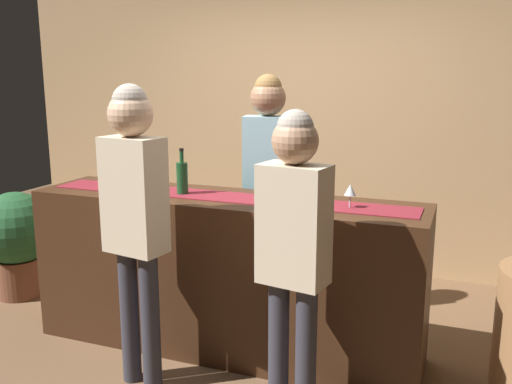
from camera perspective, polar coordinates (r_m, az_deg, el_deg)
ground_plane at (r=3.92m, az=-3.09°, el=-15.40°), size 10.00×10.00×0.00m
back_wall at (r=5.28m, az=5.27°, el=8.14°), size 6.00×0.12×2.90m
bar_counter at (r=3.71m, az=-3.18°, el=-8.32°), size 2.56×0.60×1.03m
counter_runner_cloth at (r=3.56m, az=-3.28°, el=-0.47°), size 2.43×0.28×0.01m
wine_bottle_green at (r=3.65m, az=-7.54°, el=1.50°), size 0.07×0.07×0.30m
wine_bottle_amber at (r=4.05m, az=-14.90°, el=2.25°), size 0.07×0.07×0.30m
wine_glass_near_customer at (r=3.79m, az=-10.56°, el=1.69°), size 0.07×0.07×0.14m
wine_glass_mid_counter at (r=3.29m, az=9.58°, el=0.13°), size 0.07×0.07×0.14m
bartender at (r=4.04m, az=1.20°, el=2.42°), size 0.37×0.26×1.80m
customer_sipping at (r=2.80m, az=3.87°, el=-4.61°), size 0.37×0.25×1.64m
customer_browsing at (r=3.18m, az=-12.28°, el=-1.23°), size 0.37×0.26×1.75m
potted_plant_tall at (r=4.95m, az=-23.26°, el=-4.21°), size 0.59×0.59×0.87m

